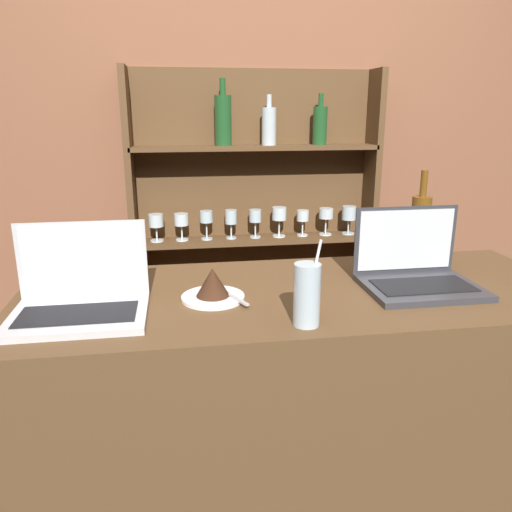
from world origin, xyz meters
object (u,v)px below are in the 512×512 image
(laptop_far, at_px, (416,271))
(wine_bottle_amber, at_px, (420,227))
(laptop_near, at_px, (80,296))
(water_glass, at_px, (307,295))
(cake_plate, at_px, (213,287))

(laptop_far, relative_size, wine_bottle_amber, 1.04)
(laptop_near, xyz_separation_m, water_glass, (0.55, -0.16, 0.03))
(laptop_far, distance_m, water_glass, 0.45)
(laptop_near, relative_size, wine_bottle_amber, 1.07)
(laptop_far, relative_size, water_glass, 1.52)
(laptop_near, bearing_deg, water_glass, -15.91)
(water_glass, bearing_deg, laptop_near, 164.09)
(cake_plate, bearing_deg, laptop_far, 1.48)
(cake_plate, relative_size, water_glass, 0.85)
(laptop_far, distance_m, cake_plate, 0.60)
(wine_bottle_amber, bearing_deg, cake_plate, -160.66)
(laptop_far, height_order, cake_plate, laptop_far)
(laptop_far, height_order, wine_bottle_amber, wine_bottle_amber)
(laptop_near, xyz_separation_m, wine_bottle_amber, (1.06, 0.30, 0.07))
(water_glass, xyz_separation_m, wine_bottle_amber, (0.51, 0.46, 0.04))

